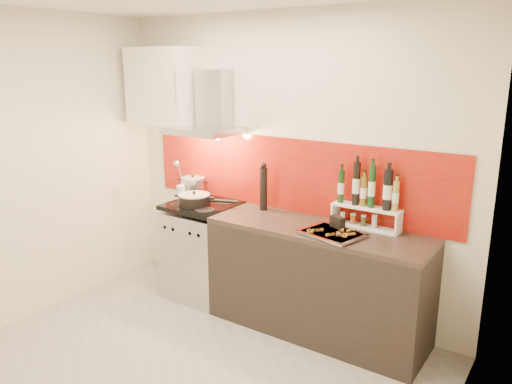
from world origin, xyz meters
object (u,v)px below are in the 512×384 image
Objects in this scene: stock_pot at (193,186)px; baking_tray at (332,233)px; pepper_mill at (264,187)px; range_stove at (204,251)px; saute_pan at (195,200)px; counter at (317,280)px.

baking_tray is (1.65, -0.30, -0.08)m from stock_pot.
pepper_mill is 0.87m from baking_tray.
pepper_mill reaches higher than range_stove.
stock_pot is 0.85m from pepper_mill.
range_stove is 1.45m from baking_tray.
pepper_mill is at bearing 23.82° from saute_pan.
counter is 1.59m from stock_pot.
saute_pan is at bearing -156.18° from pepper_mill.
baking_tray is at bearing -18.99° from pepper_mill.
counter is (1.20, 0.00, 0.01)m from range_stove.
baking_tray is at bearing -4.34° from range_stove.
pepper_mill is at bearing 161.01° from baking_tray.
counter is at bearing 4.06° from saute_pan.
stock_pot is 0.45× the size of saute_pan.
stock_pot is at bearing 133.62° from saute_pan.
stock_pot is at bearing 144.93° from range_stove.
stock_pot reaches higher than saute_pan.
range_stove is 3.78× the size of stock_pot.
pepper_mill is 0.82× the size of baking_tray.
range_stove is at bearing 175.66° from baking_tray.
baking_tray is (1.37, -0.10, 0.47)m from range_stove.
baking_tray is at bearing -32.69° from counter.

